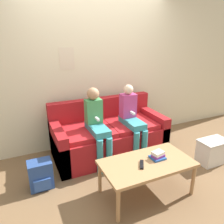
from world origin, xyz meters
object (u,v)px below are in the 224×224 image
couch (109,136)px  person_left (97,123)px  coffee_table (147,165)px  backpack (41,175)px  person_right (132,118)px  tv_remote (142,164)px  storage_box (212,151)px

couch → person_left: (-0.27, -0.19, 0.35)m
couch → coffee_table: bearing=-89.2°
couch → coffee_table: 1.10m
couch → backpack: 1.23m
coffee_table → backpack: (-1.15, 0.64, -0.21)m
person_left → person_right: bearing=-0.5°
person_right → tv_remote: (-0.39, -0.93, -0.18)m
person_left → storage_box: person_left is taller
person_left → backpack: bearing=-163.5°
storage_box → backpack: 2.49m
coffee_table → person_left: size_ratio=0.95×
backpack → person_left: bearing=16.5°
couch → person_left: 0.48m
coffee_table → tv_remote: (-0.09, -0.03, 0.06)m
person_right → storage_box: 1.31m
tv_remote → couch: bearing=117.9°
tv_remote → backpack: tv_remote is taller
couch → coffee_table: size_ratio=1.63×
coffee_table → storage_box: bearing=7.4°
storage_box → person_right: bearing=143.9°
person_right → backpack: size_ratio=3.06×
couch → person_left: bearing=-144.0°
storage_box → backpack: (-2.44, 0.48, -0.01)m
couch → tv_remote: bearing=-94.0°
couch → storage_box: 1.61m
coffee_table → person_right: 0.97m
person_left → person_right: size_ratio=1.01×
person_right → storage_box: bearing=-36.1°
person_left → tv_remote: size_ratio=6.89×
tv_remote → storage_box: tv_remote is taller
tv_remote → person_left: bearing=133.5°
person_left → person_right: person_left is taller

